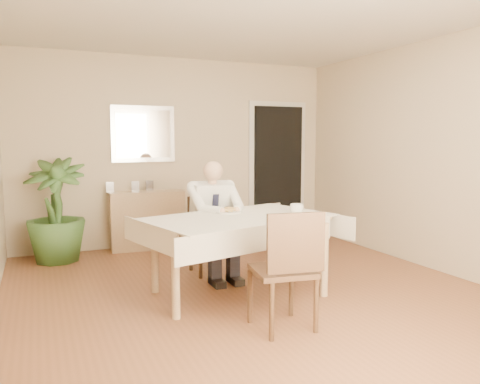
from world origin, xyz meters
name	(u,v)px	position (x,y,z in m)	size (l,w,h in m)	color
room	(255,158)	(0.00, 0.00, 1.30)	(5.00, 5.02, 2.60)	brown
doorway	(278,171)	(1.55, 2.46, 1.00)	(0.96, 0.07, 2.10)	beige
mirror	(143,134)	(-0.51, 2.47, 1.55)	(0.86, 0.04, 0.76)	silver
dining_table	(239,225)	(-0.13, 0.08, 0.67)	(1.96, 1.44, 0.75)	tan
chair_far	(208,230)	(-0.13, 0.95, 0.47)	(0.42, 0.42, 0.84)	#3E2614
chair_near	(288,264)	(-0.14, -0.88, 0.53)	(0.51, 0.51, 0.94)	#3E2614
seated_man	(216,214)	(-0.13, 0.67, 0.69)	(0.48, 0.72, 1.24)	white
plate	(229,212)	(-0.13, 0.32, 0.76)	(0.26, 0.26, 0.02)	white
food	(229,210)	(-0.13, 0.32, 0.78)	(0.14, 0.14, 0.06)	olive
knife	(235,211)	(-0.09, 0.26, 0.78)	(0.01, 0.01, 0.13)	silver
fork	(227,211)	(-0.17, 0.26, 0.78)	(0.01, 0.01, 0.13)	silver
coffee_mug	(297,209)	(0.43, -0.03, 0.80)	(0.13, 0.13, 0.10)	white
sideboard	(148,220)	(-0.51, 2.32, 0.39)	(0.98, 0.33, 0.78)	tan
photo_frame_left	(110,187)	(-0.99, 2.35, 0.85)	(0.10, 0.02, 0.14)	silver
photo_frame_center	(135,186)	(-0.66, 2.35, 0.85)	(0.10, 0.02, 0.14)	silver
photo_frame_right	(149,186)	(-0.46, 2.40, 0.85)	(0.10, 0.02, 0.14)	silver
potted_palm	(56,210)	(-1.67, 2.08, 0.63)	(0.70, 0.70, 1.26)	#335723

